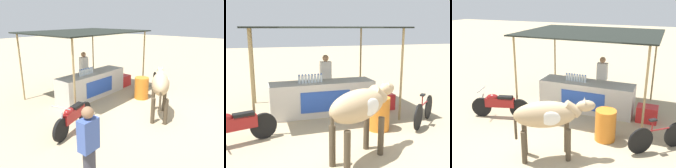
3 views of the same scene
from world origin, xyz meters
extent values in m
plane|color=tan|center=(0.00, 0.00, 0.00)|extent=(60.00, 60.00, 0.00)
cube|color=beige|center=(0.00, 2.20, 0.48)|extent=(3.00, 0.80, 0.96)
cube|color=#264CB2|center=(0.00, 1.79, 0.48)|extent=(1.40, 0.02, 0.58)
cube|color=black|center=(0.00, 2.50, 2.48)|extent=(4.20, 3.20, 0.04)
cylinder|color=#997F51|center=(-1.89, 1.06, 1.24)|extent=(0.06, 0.06, 2.48)
cylinder|color=#997F51|center=(1.89, 1.06, 1.24)|extent=(0.06, 0.06, 2.48)
cylinder|color=#997F51|center=(-1.89, 3.94, 1.24)|extent=(0.06, 0.06, 2.48)
cylinder|color=#997F51|center=(1.89, 3.94, 1.24)|extent=(0.06, 0.06, 2.48)
cylinder|color=silver|center=(-0.67, 2.15, 1.07)|extent=(0.07, 0.07, 0.22)
cylinder|color=blue|center=(-0.67, 2.15, 1.19)|extent=(0.04, 0.04, 0.03)
cylinder|color=silver|center=(-0.58, 2.15, 1.07)|extent=(0.07, 0.07, 0.22)
cylinder|color=blue|center=(-0.58, 2.15, 1.19)|extent=(0.04, 0.04, 0.03)
cylinder|color=silver|center=(-0.48, 2.15, 1.07)|extent=(0.07, 0.07, 0.22)
cylinder|color=blue|center=(-0.48, 2.15, 1.19)|extent=(0.04, 0.04, 0.03)
cylinder|color=silver|center=(-0.40, 2.15, 1.07)|extent=(0.07, 0.07, 0.22)
cylinder|color=blue|center=(-0.40, 2.15, 1.19)|extent=(0.04, 0.04, 0.03)
cylinder|color=silver|center=(-0.30, 2.15, 1.07)|extent=(0.07, 0.07, 0.22)
cylinder|color=blue|center=(-0.30, 2.15, 1.19)|extent=(0.04, 0.04, 0.03)
cylinder|color=silver|center=(-0.21, 2.15, 1.07)|extent=(0.07, 0.07, 0.22)
cylinder|color=blue|center=(-0.21, 2.15, 1.19)|extent=(0.04, 0.04, 0.03)
cylinder|color=silver|center=(-0.12, 2.15, 1.07)|extent=(0.07, 0.07, 0.22)
cylinder|color=blue|center=(-0.12, 2.15, 1.19)|extent=(0.04, 0.04, 0.03)
cylinder|color=silver|center=(-0.03, 2.15, 1.07)|extent=(0.07, 0.07, 0.22)
cylinder|color=blue|center=(-0.03, 2.15, 1.19)|extent=(0.04, 0.04, 0.03)
cylinder|color=#383842|center=(0.30, 2.95, 0.44)|extent=(0.22, 0.22, 0.88)
cube|color=silver|center=(0.30, 2.95, 1.16)|extent=(0.34, 0.20, 0.56)
sphere|color=#A87A56|center=(0.30, 2.95, 1.55)|extent=(0.20, 0.20, 0.20)
cube|color=red|center=(1.92, 2.10, 0.24)|extent=(0.60, 0.44, 0.48)
cylinder|color=orange|center=(1.03, 0.59, 0.41)|extent=(0.53, 0.53, 0.82)
ellipsoid|color=tan|center=(-0.03, -0.69, 1.08)|extent=(1.48, 1.12, 0.60)
cylinder|color=#493D2C|center=(0.31, -0.30, 0.39)|extent=(0.12, 0.12, 0.78)
cylinder|color=#493D2C|center=(0.49, -0.62, 0.39)|extent=(0.12, 0.12, 0.78)
cylinder|color=#493D2C|center=(-0.55, -0.76, 0.39)|extent=(0.12, 0.12, 0.78)
cylinder|color=#493D2C|center=(-0.38, -1.09, 0.39)|extent=(0.12, 0.12, 0.78)
cylinder|color=tan|center=(0.49, -0.41, 1.19)|extent=(0.51, 0.42, 0.41)
ellipsoid|color=tan|center=(0.76, -0.27, 1.25)|extent=(0.49, 0.40, 0.26)
cone|color=beige|center=(0.71, -0.22, 1.39)|extent=(0.05, 0.05, 0.10)
cone|color=beige|center=(0.77, -0.34, 1.39)|extent=(0.05, 0.05, 0.10)
cylinder|color=#493D2C|center=(-0.62, -1.01, 0.81)|extent=(0.06, 0.06, 0.60)
ellipsoid|color=silver|center=(0.16, -0.84, 1.08)|extent=(0.44, 0.30, 0.32)
cylinder|color=black|center=(-2.85, 0.53, 0.30)|extent=(0.60, 0.25, 0.60)
cylinder|color=black|center=(-1.70, 0.87, 0.30)|extent=(0.60, 0.25, 0.60)
cube|color=maroon|center=(-2.28, 0.70, 0.48)|extent=(0.91, 0.43, 0.28)
ellipsoid|color=maroon|center=(-2.49, 0.64, 0.64)|extent=(0.40, 0.29, 0.20)
cube|color=black|center=(-2.10, 0.75, 0.64)|extent=(0.47, 0.30, 0.10)
cylinder|color=#99999E|center=(-2.80, 0.55, 0.88)|extent=(0.18, 0.54, 0.03)
cylinder|color=#99999E|center=(-2.83, 0.54, 0.50)|extent=(0.21, 0.10, 0.49)
cylinder|color=black|center=(2.71, 0.93, 0.33)|extent=(0.53, 0.46, 0.66)
cylinder|color=black|center=(1.95, 0.28, 0.33)|extent=(0.53, 0.46, 0.66)
cylinder|color=maroon|center=(2.33, 0.60, 0.55)|extent=(0.67, 0.58, 0.04)
cylinder|color=maroon|center=(2.16, 0.46, 0.67)|extent=(0.03, 0.03, 0.28)
cube|color=black|center=(2.16, 0.46, 0.83)|extent=(0.20, 0.19, 0.04)
cube|color=#3F59A5|center=(-3.62, -1.23, 1.16)|extent=(0.34, 0.20, 0.56)
sphere|color=#8C6647|center=(-3.62, -1.23, 1.55)|extent=(0.20, 0.20, 0.20)
camera|label=1|loc=(-5.83, -3.51, 2.98)|focal=35.00mm
camera|label=2|loc=(-1.75, -4.97, 2.47)|focal=42.00mm
camera|label=3|loc=(2.35, -5.39, 3.53)|focal=42.00mm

